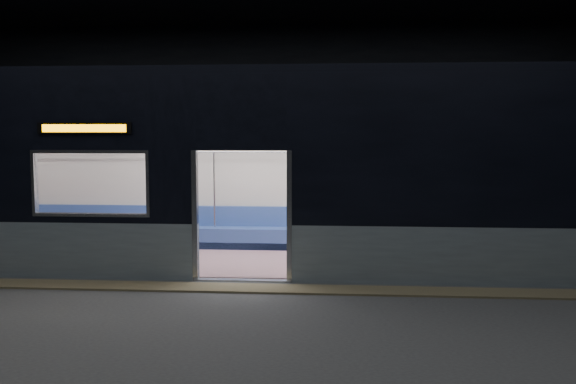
# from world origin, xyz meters

# --- Properties ---
(station_floor) EXTENTS (24.00, 14.00, 0.01)m
(station_floor) POSITION_xyz_m (0.00, 0.00, -0.01)
(station_floor) COLOR #47494C
(station_floor) RESTS_ON ground
(station_envelope) EXTENTS (24.00, 14.00, 5.00)m
(station_envelope) POSITION_xyz_m (0.00, 0.00, 3.66)
(station_envelope) COLOR black
(station_envelope) RESTS_ON station_floor
(tactile_strip) EXTENTS (22.80, 0.50, 0.03)m
(tactile_strip) POSITION_xyz_m (0.00, 0.55, 0.01)
(tactile_strip) COLOR #8C7F59
(tactile_strip) RESTS_ON station_floor
(metro_car) EXTENTS (18.00, 3.04, 3.35)m
(metro_car) POSITION_xyz_m (-0.00, 2.54, 1.85)
(metro_car) COLOR #91A4AD
(metro_car) RESTS_ON station_floor
(passenger) EXTENTS (0.37, 0.63, 1.30)m
(passenger) POSITION_xyz_m (3.70, 3.55, 0.77)
(passenger) COLOR black
(passenger) RESTS_ON metro_car
(handbag) EXTENTS (0.28, 0.25, 0.12)m
(handbag) POSITION_xyz_m (3.69, 3.34, 0.66)
(handbag) COLOR black
(handbag) RESTS_ON passenger
(transit_map) EXTENTS (1.09, 0.03, 0.71)m
(transit_map) POSITION_xyz_m (4.81, 3.85, 1.51)
(transit_map) COLOR white
(transit_map) RESTS_ON metro_car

